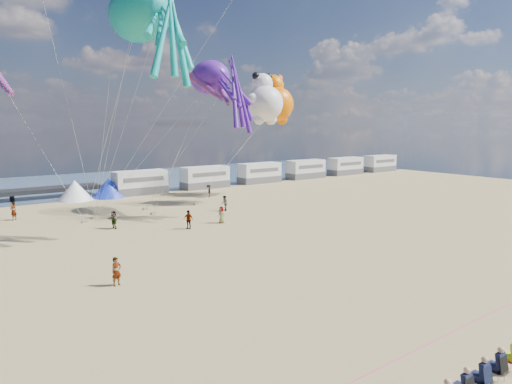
{
  "coord_description": "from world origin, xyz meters",
  "views": [
    {
      "loc": [
        -16.46,
        -14.74,
        8.86
      ],
      "look_at": [
        -1.0,
        6.0,
        4.99
      ],
      "focal_mm": 32.0,
      "sensor_mm": 36.0,
      "label": 1
    }
  ],
  "objects_px": {
    "motorhome_2": "(259,173)",
    "sandbag_d": "(145,209)",
    "windsock_mid": "(222,92)",
    "sandbag_b": "(153,213)",
    "spectator_row": "(480,374)",
    "beachgoer_5": "(13,211)",
    "tent_blue": "(109,187)",
    "windsock_left": "(0,80)",
    "motorhome_0": "(140,182)",
    "motorhome_1": "(205,177)",
    "tent_white": "(75,190)",
    "kite_panda": "(265,104)",
    "kite_octopus_teal": "(140,13)",
    "beachgoer_1": "(224,203)",
    "sandbag_a": "(85,221)",
    "standing_person": "(116,271)",
    "beachgoer_0": "(222,215)",
    "kite_octopus_purple": "(210,78)",
    "kite_teddy_orange": "(276,104)",
    "beachgoer_2": "(209,191)",
    "motorhome_3": "(306,169)",
    "motorhome_4": "(345,166)",
    "beachgoer_3": "(188,220)",
    "windsock_right": "(206,87)",
    "beachgoer_4": "(114,220)",
    "motorhome_5": "(380,163)",
    "sandbag_e": "(95,218)"
  },
  "relations": [
    {
      "from": "motorhome_2",
      "to": "sandbag_d",
      "type": "xyz_separation_m",
      "value": [
        -22.84,
        -10.48,
        -1.39
      ]
    },
    {
      "from": "windsock_mid",
      "to": "sandbag_b",
      "type": "bearing_deg",
      "value": 175.73
    },
    {
      "from": "spectator_row",
      "to": "beachgoer_5",
      "type": "distance_m",
      "value": 40.63
    },
    {
      "from": "tent_blue",
      "to": "windsock_left",
      "type": "xyz_separation_m",
      "value": [
        -12.54,
        -12.21,
        11.16
      ]
    },
    {
      "from": "motorhome_0",
      "to": "motorhome_1",
      "type": "distance_m",
      "value": 9.5
    },
    {
      "from": "tent_white",
      "to": "sandbag_b",
      "type": "xyz_separation_m",
      "value": [
        3.82,
        -13.24,
        -1.09
      ]
    },
    {
      "from": "kite_panda",
      "to": "tent_blue",
      "type": "bearing_deg",
      "value": 131.4
    },
    {
      "from": "kite_octopus_teal",
      "to": "spectator_row",
      "type": "bearing_deg",
      "value": -78.38
    },
    {
      "from": "beachgoer_1",
      "to": "sandbag_a",
      "type": "distance_m",
      "value": 13.52
    },
    {
      "from": "standing_person",
      "to": "beachgoer_0",
      "type": "xyz_separation_m",
      "value": [
        13.31,
        10.16,
        -0.05
      ]
    },
    {
      "from": "beachgoer_1",
      "to": "kite_octopus_purple",
      "type": "xyz_separation_m",
      "value": [
        -0.65,
        1.43,
        12.63
      ]
    },
    {
      "from": "sandbag_b",
      "to": "kite_teddy_orange",
      "type": "distance_m",
      "value": 21.37
    },
    {
      "from": "beachgoer_2",
      "to": "windsock_mid",
      "type": "xyz_separation_m",
      "value": [
        -3.5,
        -8.76,
        11.19
      ]
    },
    {
      "from": "motorhome_3",
      "to": "kite_teddy_orange",
      "type": "height_order",
      "value": "kite_teddy_orange"
    },
    {
      "from": "beachgoer_5",
      "to": "motorhome_4",
      "type": "bearing_deg",
      "value": 151.62
    },
    {
      "from": "sandbag_a",
      "to": "sandbag_d",
      "type": "relative_size",
      "value": 1.0
    },
    {
      "from": "beachgoer_3",
      "to": "windsock_right",
      "type": "xyz_separation_m",
      "value": [
        4.89,
        4.95,
        11.53
      ]
    },
    {
      "from": "spectator_row",
      "to": "sandbag_b",
      "type": "height_order",
      "value": "spectator_row"
    },
    {
      "from": "beachgoer_0",
      "to": "windsock_right",
      "type": "distance_m",
      "value": 12.55
    },
    {
      "from": "tent_white",
      "to": "beachgoer_4",
      "type": "bearing_deg",
      "value": -94.95
    },
    {
      "from": "motorhome_0",
      "to": "motorhome_5",
      "type": "xyz_separation_m",
      "value": [
        47.5,
        0.0,
        0.0
      ]
    },
    {
      "from": "motorhome_2",
      "to": "kite_octopus_teal",
      "type": "distance_m",
      "value": 34.86
    },
    {
      "from": "spectator_row",
      "to": "windsock_left",
      "type": "relative_size",
      "value": 0.81
    },
    {
      "from": "windsock_mid",
      "to": "windsock_right",
      "type": "xyz_separation_m",
      "value": [
        -1.69,
        0.2,
        0.39
      ]
    },
    {
      "from": "sandbag_d",
      "to": "tent_white",
      "type": "bearing_deg",
      "value": 111.65
    },
    {
      "from": "beachgoer_4",
      "to": "windsock_mid",
      "type": "relative_size",
      "value": 0.25
    },
    {
      "from": "kite_panda",
      "to": "motorhome_2",
      "type": "bearing_deg",
      "value": 54.26
    },
    {
      "from": "sandbag_e",
      "to": "beachgoer_1",
      "type": "bearing_deg",
      "value": -18.92
    },
    {
      "from": "sandbag_a",
      "to": "kite_teddy_orange",
      "type": "xyz_separation_m",
      "value": [
        24.56,
        2.73,
        11.15
      ]
    },
    {
      "from": "motorhome_1",
      "to": "sandbag_d",
      "type": "distance_m",
      "value": 17.02
    },
    {
      "from": "windsock_right",
      "to": "kite_octopus_teal",
      "type": "bearing_deg",
      "value": -178.59
    },
    {
      "from": "sandbag_b",
      "to": "standing_person",
      "type": "bearing_deg",
      "value": -119.75
    },
    {
      "from": "beachgoer_2",
      "to": "beachgoer_3",
      "type": "relative_size",
      "value": 0.94
    },
    {
      "from": "spectator_row",
      "to": "standing_person",
      "type": "relative_size",
      "value": 3.77
    },
    {
      "from": "beachgoer_2",
      "to": "sandbag_e",
      "type": "distance_m",
      "value": 15.8
    },
    {
      "from": "spectator_row",
      "to": "sandbag_a",
      "type": "height_order",
      "value": "spectator_row"
    },
    {
      "from": "motorhome_2",
      "to": "beachgoer_4",
      "type": "distance_m",
      "value": 33.17
    },
    {
      "from": "beachgoer_0",
      "to": "kite_panda",
      "type": "distance_m",
      "value": 15.55
    },
    {
      "from": "motorhome_1",
      "to": "tent_white",
      "type": "distance_m",
      "value": 17.5
    },
    {
      "from": "motorhome_2",
      "to": "kite_octopus_purple",
      "type": "height_order",
      "value": "kite_octopus_purple"
    },
    {
      "from": "beachgoer_0",
      "to": "kite_teddy_orange",
      "type": "bearing_deg",
      "value": 113.62
    },
    {
      "from": "beachgoer_5",
      "to": "kite_octopus_teal",
      "type": "xyz_separation_m",
      "value": [
        9.21,
        -9.1,
        17.14
      ]
    },
    {
      "from": "beachgoer_0",
      "to": "motorhome_0",
      "type": "bearing_deg",
      "value": 166.13
    },
    {
      "from": "spectator_row",
      "to": "sandbag_e",
      "type": "height_order",
      "value": "spectator_row"
    },
    {
      "from": "motorhome_3",
      "to": "sandbag_a",
      "type": "distance_m",
      "value": 41.37
    },
    {
      "from": "kite_octopus_purple",
      "to": "beachgoer_0",
      "type": "bearing_deg",
      "value": -128.97
    },
    {
      "from": "motorhome_3",
      "to": "kite_octopus_purple",
      "type": "height_order",
      "value": "kite_octopus_purple"
    },
    {
      "from": "windsock_mid",
      "to": "spectator_row",
      "type": "bearing_deg",
      "value": -87.49
    },
    {
      "from": "motorhome_5",
      "to": "tent_blue",
      "type": "height_order",
      "value": "motorhome_5"
    },
    {
      "from": "sandbag_d",
      "to": "windsock_left",
      "type": "bearing_deg",
      "value": -172.24
    }
  ]
}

